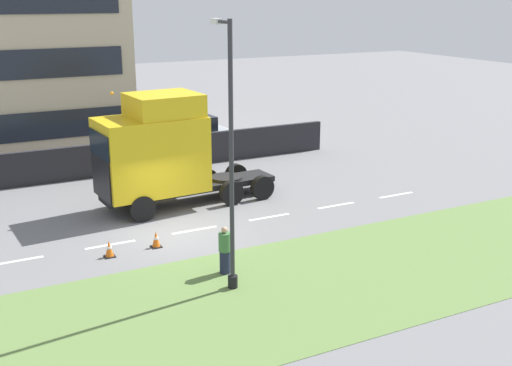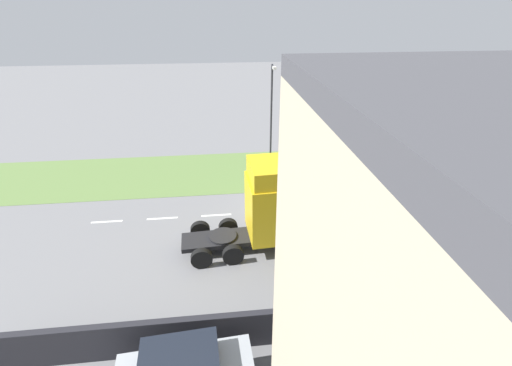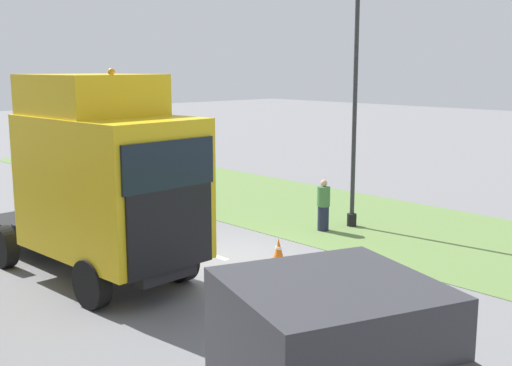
{
  "view_description": "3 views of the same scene",
  "coord_description": "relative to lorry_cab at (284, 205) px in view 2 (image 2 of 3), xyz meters",
  "views": [
    {
      "loc": [
        -21.18,
        7.62,
        8.51
      ],
      "look_at": [
        -1.78,
        -2.39,
        2.09
      ],
      "focal_mm": 45.0,
      "sensor_mm": 36.0,
      "label": 1
    },
    {
      "loc": [
        17.53,
        -3.41,
        11.34
      ],
      "look_at": [
        1.08,
        -1.6,
        2.63
      ],
      "focal_mm": 24.0,
      "sensor_mm": 36.0,
      "label": 2
    },
    {
      "loc": [
        10.21,
        12.37,
        4.9
      ],
      "look_at": [
        -2.39,
        -1.29,
        1.52
      ],
      "focal_mm": 45.0,
      "sensor_mm": 36.0,
      "label": 3
    }
  ],
  "objects": [
    {
      "name": "grass_verge",
      "position": [
        -9.1,
        0.43,
        -2.38
      ],
      "size": [
        7.0,
        44.0,
        0.01
      ],
      "color": "#607F42",
      "rests_on": "ground"
    },
    {
      "name": "lorry_cab",
      "position": [
        0.0,
        0.0,
        0.0
      ],
      "size": [
        3.06,
        7.73,
        4.87
      ],
      "rotation": [
        0.0,
        0.0,
        0.06
      ],
      "color": "black",
      "rests_on": "ground"
    },
    {
      "name": "lane_markings",
      "position": [
        -3.1,
        -0.27,
        -2.38
      ],
      "size": [
        0.16,
        21.0,
        0.0
      ],
      "color": "white",
      "rests_on": "ground"
    },
    {
      "name": "boundary_wall",
      "position": [
        5.9,
        0.43,
        -1.58
      ],
      "size": [
        0.25,
        24.0,
        1.62
      ],
      "color": "#232328",
      "rests_on": "ground"
    },
    {
      "name": "traffic_cone_trailing",
      "position": [
        -4.05,
        1.56,
        -2.1
      ],
      "size": [
        0.36,
        0.36,
        0.58
      ],
      "color": "black",
      "rests_on": "ground"
    },
    {
      "name": "pedestrian",
      "position": [
        -7.16,
        0.33,
        -1.62
      ],
      "size": [
        0.39,
        0.39,
        1.57
      ],
      "color": "#1E233D",
      "rests_on": "ground"
    },
    {
      "name": "flatbed_truck",
      "position": [
        2.42,
        9.14,
        -0.96
      ],
      "size": [
        3.78,
        6.08,
        2.71
      ],
      "rotation": [
        0.0,
        0.0,
        2.82
      ],
      "color": "#333338",
      "rests_on": "ground"
    },
    {
      "name": "traffic_cone_lead",
      "position": [
        -4.16,
        3.24,
        -2.1
      ],
      "size": [
        0.36,
        0.36,
        0.58
      ],
      "color": "black",
      "rests_on": "ground"
    },
    {
      "name": "ground_plane",
      "position": [
        -3.1,
        0.43,
        -2.39
      ],
      "size": [
        120.0,
        120.0,
        0.0
      ],
      "primitive_type": "plane",
      "color": "slate",
      "rests_on": "ground"
    },
    {
      "name": "lamp_post",
      "position": [
        -8.15,
        0.57,
        1.33
      ],
      "size": [
        1.27,
        0.3,
        7.89
      ],
      "color": "black",
      "rests_on": "ground"
    }
  ]
}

